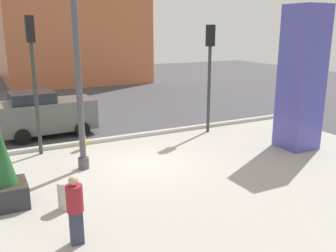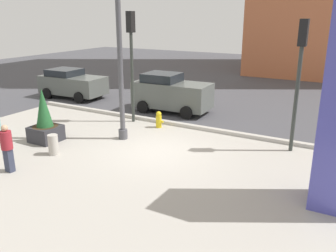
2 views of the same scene
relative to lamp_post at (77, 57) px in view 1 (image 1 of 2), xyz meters
name	(u,v)px [view 1 (image 1 of 2)]	position (x,y,z in m)	size (l,w,h in m)	color
ground_plane	(106,135)	(1.89, 3.52, -3.67)	(60.00, 60.00, 0.00)	#47474C
plaza_pavement	(168,185)	(1.89, -2.48, -3.67)	(18.00, 10.00, 0.02)	#ADA89E
curb_strip	(112,139)	(1.89, 2.64, -3.59)	(18.00, 0.24, 0.16)	#B7B2A8
lamp_post	(77,57)	(0.00, 0.00, 0.00)	(0.44, 0.44, 7.52)	#4C4C51
art_pillar_blue	(301,79)	(8.05, -1.51, -0.97)	(1.29, 1.29, 5.40)	#4C4CAD
potted_plant_by_pillar	(4,177)	(-2.49, -1.74, -2.85)	(1.06, 1.06, 2.15)	#2D2D33
fire_hydrant	(83,141)	(0.49, 2.00, -3.30)	(0.36, 0.26, 0.75)	gold
concrete_bollard	(65,196)	(-1.16, -2.61, -3.30)	(0.36, 0.36, 0.75)	#B2ADA3
traffic_light_far_side	(33,64)	(-1.03, 2.23, -0.35)	(0.28, 0.42, 4.98)	#333833
traffic_light_corner	(210,62)	(6.20, 1.98, -0.52)	(0.28, 0.42, 4.70)	#333833
car_intersection	(46,114)	(-0.37, 4.68, -2.69)	(3.99, 2.11, 1.97)	#565B56
pedestrian_on_sidewalk	(75,207)	(-1.28, -4.35, -2.80)	(0.38, 0.38, 1.58)	#33384C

